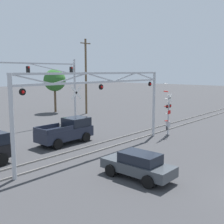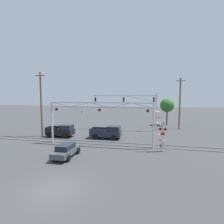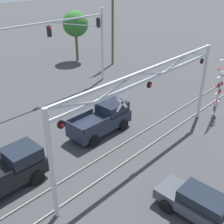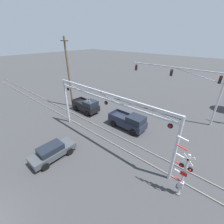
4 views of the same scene
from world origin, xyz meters
name	(u,v)px [view 1 (image 1 of 4)]	position (x,y,z in m)	size (l,w,h in m)	color
rail_track_near	(99,151)	(0.00, 11.71, 0.05)	(80.00, 0.08, 0.10)	gray
rail_track_far	(85,147)	(0.00, 13.15, 0.05)	(80.00, 0.08, 0.10)	gray
crossing_gantry	(101,95)	(-0.02, 11.43, 4.23)	(14.27, 0.28, 5.87)	#B7BABF
crossing_signal_mast	(168,115)	(8.03, 10.51, 1.89)	(1.40, 0.35, 4.89)	#B7BABF
traffic_signal_span	(52,78)	(4.50, 23.15, 5.15)	(12.68, 0.39, 7.34)	#B7BABF
pickup_truck_lead	(67,131)	(0.08, 15.41, 1.01)	(4.82, 2.15, 2.02)	#1E2333
sedan_waiting	(138,165)	(-2.35, 6.38, 0.77)	(1.89, 4.23, 1.48)	#3D4247
utility_pole_right	(86,76)	(12.42, 26.03, 5.29)	(1.80, 0.28, 10.28)	brown
background_tree_beyond_span	(55,80)	(10.45, 30.48, 4.60)	(3.16, 3.16, 6.21)	brown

